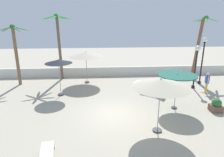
# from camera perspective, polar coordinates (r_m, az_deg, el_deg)

# --- Properties ---
(ground_plane) EXTENTS (56.00, 56.00, 0.00)m
(ground_plane) POSITION_cam_1_polar(r_m,az_deg,el_deg) (12.66, 0.98, -10.10)
(ground_plane) COLOR #B2A893
(boundary_wall) EXTENTS (25.20, 0.30, 0.91)m
(boundary_wall) POSITION_cam_1_polar(r_m,az_deg,el_deg) (20.54, -1.10, 2.04)
(boundary_wall) COLOR silver
(boundary_wall) RESTS_ON ground_plane
(patio_umbrella_0) EXTENTS (2.01, 2.01, 2.84)m
(patio_umbrella_0) POSITION_cam_1_polar(r_m,az_deg,el_deg) (15.35, -14.92, 4.50)
(patio_umbrella_0) COLOR #333338
(patio_umbrella_0) RESTS_ON ground_plane
(patio_umbrella_1) EXTENTS (2.46, 2.46, 2.41)m
(patio_umbrella_1) POSITION_cam_1_polar(r_m,az_deg,el_deg) (13.29, 17.98, 0.62)
(patio_umbrella_1) COLOR #333338
(patio_umbrella_1) RESTS_ON ground_plane
(patio_umbrella_2) EXTENTS (2.92, 2.92, 2.92)m
(patio_umbrella_2) POSITION_cam_1_polar(r_m,az_deg,el_deg) (10.16, 13.63, -1.37)
(patio_umbrella_2) COLOR #333338
(patio_umbrella_2) RESTS_ON ground_plane
(patio_umbrella_3) EXTENTS (3.10, 3.10, 2.90)m
(patio_umbrella_3) POSITION_cam_1_polar(r_m,az_deg,el_deg) (17.97, -7.38, 6.82)
(patio_umbrella_3) COLOR #333338
(patio_umbrella_3) RESTS_ON ground_plane
(palm_tree_0) EXTENTS (2.25, 2.23, 5.93)m
(palm_tree_0) POSITION_cam_1_polar(r_m,az_deg,el_deg) (20.94, 23.59, 9.85)
(palm_tree_0) COLOR brown
(palm_tree_0) RESTS_ON ground_plane
(palm_tree_1) EXTENTS (2.33, 2.34, 5.21)m
(palm_tree_1) POSITION_cam_1_polar(r_m,az_deg,el_deg) (19.09, -25.72, 7.97)
(palm_tree_1) COLOR brown
(palm_tree_1) RESTS_ON ground_plane
(palm_tree_2) EXTENTS (2.53, 2.60, 6.08)m
(palm_tree_2) POSITION_cam_1_polar(r_m,az_deg,el_deg) (19.51, -14.89, 10.83)
(palm_tree_2) COLOR brown
(palm_tree_2) RESTS_ON ground_plane
(lamp_post_0) EXTENTS (0.40, 0.40, 4.11)m
(lamp_post_0) POSITION_cam_1_polar(r_m,az_deg,el_deg) (19.26, 24.39, 6.20)
(lamp_post_0) COLOR black
(lamp_post_0) RESTS_ON ground_plane
(lamp_post_1) EXTENTS (0.44, 0.44, 3.59)m
(lamp_post_1) POSITION_cam_1_polar(r_m,az_deg,el_deg) (17.79, 22.81, 5.03)
(lamp_post_1) COLOR black
(lamp_post_1) RESTS_ON ground_plane
(lounge_chair_0) EXTENTS (1.84, 1.54, 0.84)m
(lounge_chair_0) POSITION_cam_1_polar(r_m,az_deg,el_deg) (15.82, 11.38, -3.17)
(lounge_chair_0) COLOR #B7B7BC
(lounge_chair_0) RESTS_ON ground_plane
(lounge_chair_1) EXTENTS (0.84, 1.93, 0.83)m
(lounge_chair_1) POSITION_cam_1_polar(r_m,az_deg,el_deg) (9.20, -18.12, -19.72)
(lounge_chair_1) COLOR #B7B7BC
(lounge_chair_1) RESTS_ON ground_plane
(guest_0) EXTENTS (0.32, 0.55, 1.69)m
(guest_0) POSITION_cam_1_polar(r_m,az_deg,el_deg) (17.26, 25.34, -0.62)
(guest_0) COLOR gold
(guest_0) RESTS_ON ground_plane
(planter) EXTENTS (0.70, 0.70, 0.85)m
(planter) POSITION_cam_1_polar(r_m,az_deg,el_deg) (14.50, 27.46, -6.81)
(planter) COLOR brown
(planter) RESTS_ON ground_plane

